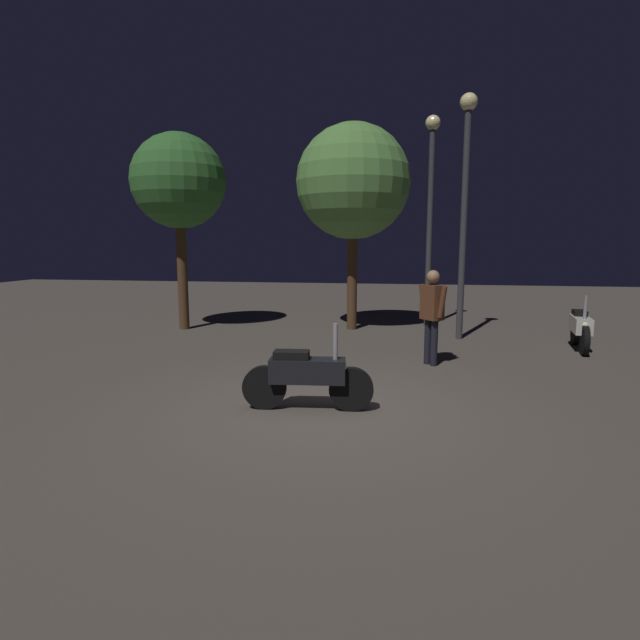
# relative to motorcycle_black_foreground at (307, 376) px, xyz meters

# --- Properties ---
(ground_plane) EXTENTS (40.00, 40.00, 0.00)m
(ground_plane) POSITION_rel_motorcycle_black_foreground_xyz_m (0.20, 0.02, -0.44)
(ground_plane) COLOR #4C443D
(motorcycle_black_foreground) EXTENTS (1.66, 0.38, 1.11)m
(motorcycle_black_foreground) POSITION_rel_motorcycle_black_foreground_xyz_m (0.00, 0.00, 0.00)
(motorcycle_black_foreground) COLOR black
(motorcycle_black_foreground) RESTS_ON ground_plane
(motorcycle_white_parked_left) EXTENTS (0.45, 1.66, 1.11)m
(motorcycle_white_parked_left) POSITION_rel_motorcycle_black_foreground_xyz_m (4.65, 4.43, 0.00)
(motorcycle_white_parked_left) COLOR black
(motorcycle_white_parked_left) RESTS_ON ground_plane
(person_rider_beside) EXTENTS (0.49, 0.57, 1.64)m
(person_rider_beside) POSITION_rel_motorcycle_black_foreground_xyz_m (1.67, 2.68, 0.54)
(person_rider_beside) COLOR black
(person_rider_beside) RESTS_ON ground_plane
(streetlamp_near) EXTENTS (0.36, 0.36, 5.12)m
(streetlamp_near) POSITION_rel_motorcycle_black_foreground_xyz_m (1.81, 6.89, 2.80)
(streetlamp_near) COLOR #38383D
(streetlamp_near) RESTS_ON ground_plane
(streetlamp_far) EXTENTS (0.36, 0.36, 5.14)m
(streetlamp_far) POSITION_rel_motorcycle_black_foreground_xyz_m (2.43, 5.25, 2.82)
(streetlamp_far) COLOR #38383D
(streetlamp_far) RESTS_ON ground_plane
(tree_left_bg) EXTENTS (2.68, 2.68, 4.85)m
(tree_left_bg) POSITION_rel_motorcycle_black_foreground_xyz_m (-0.03, 6.13, 3.05)
(tree_left_bg) COLOR #4C331E
(tree_left_bg) RESTS_ON ground_plane
(tree_center_bg) EXTENTS (2.21, 2.21, 4.64)m
(tree_center_bg) POSITION_rel_motorcycle_black_foreground_xyz_m (-4.08, 5.50, 3.06)
(tree_center_bg) COLOR #4C331E
(tree_center_bg) RESTS_ON ground_plane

